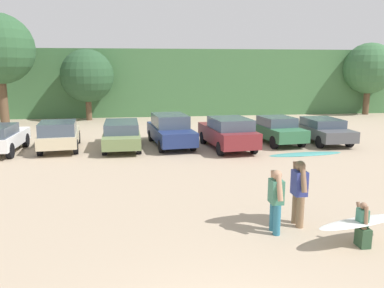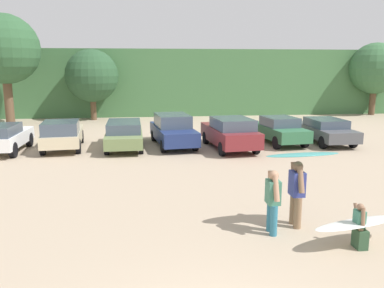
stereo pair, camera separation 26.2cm
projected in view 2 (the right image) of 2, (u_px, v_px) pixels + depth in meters
name	position (u px, v px, depth m)	size (l,w,h in m)	color
hillside_ridge	(156.00, 81.00, 37.30)	(108.00, 12.00, 5.45)	#427042
tree_center	(4.00, 49.00, 26.45)	(4.73, 4.73, 7.60)	brown
tree_left	(92.00, 76.00, 29.56)	(3.98, 3.98, 5.36)	brown
tree_far_left	(375.00, 69.00, 32.64)	(4.24, 4.24, 6.02)	brown
parked_car_white	(1.00, 137.00, 18.53)	(1.94, 3.92, 1.42)	white
parked_car_champagne	(62.00, 134.00, 19.31)	(2.20, 4.27, 1.48)	beige
parked_car_olive_green	(124.00, 133.00, 19.74)	(1.93, 4.74, 1.36)	#6B7F4C
parked_car_navy	(173.00, 130.00, 20.29)	(2.34, 4.84, 1.63)	navy
parked_car_maroon	(230.00, 133.00, 19.42)	(2.33, 4.61, 1.60)	maroon
parked_car_forest_green	(279.00, 130.00, 20.85)	(2.19, 4.21, 1.43)	#2D6642
parked_car_dark_gray	(325.00, 130.00, 21.06)	(1.91, 4.50, 1.31)	#4C4F54
person_adult	(297.00, 190.00, 9.97)	(0.32, 0.79, 1.72)	#8C6B4C
person_child	(359.00, 223.00, 8.84)	(0.19, 0.48, 1.05)	#8C6B4C
person_companion	(273.00, 198.00, 9.53)	(0.30, 0.72, 1.61)	teal
surfboard_teal	(303.00, 155.00, 9.67)	(1.99, 0.73, 0.11)	teal
surfboard_white	(357.00, 223.00, 8.94)	(2.41, 1.24, 0.15)	white
backpack_dropped	(360.00, 239.00, 8.87)	(0.24, 0.34, 0.45)	#2D4C33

